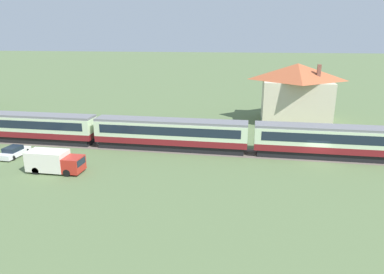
{
  "coord_description": "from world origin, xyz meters",
  "views": [
    {
      "loc": [
        -8.11,
        -39.95,
        14.14
      ],
      "look_at": [
        -15.23,
        1.34,
        1.88
      ],
      "focal_mm": 32.0,
      "sensor_mm": 36.0,
      "label": 1
    }
  ],
  "objects": [
    {
      "name": "station_house_terracotta_roof",
      "position": [
        -0.52,
        20.32,
        5.13
      ],
      "size": [
        11.87,
        10.39,
        9.94
      ],
      "color": "beige",
      "rests_on": "ground_plane"
    },
    {
      "name": "ground_plane",
      "position": [
        0.0,
        0.0,
        0.0
      ],
      "size": [
        600.0,
        600.0,
        0.0
      ],
      "primitive_type": "plane",
      "color": "#566B42"
    },
    {
      "name": "delivery_truck_red",
      "position": [
        -28.76,
        -8.22,
        1.21
      ],
      "size": [
        6.01,
        2.26,
        2.36
      ],
      "color": "#B2281E",
      "rests_on": "ground_plane"
    },
    {
      "name": "passenger_train",
      "position": [
        -17.86,
        1.66,
        2.2
      ],
      "size": [
        102.63,
        2.95,
        3.97
      ],
      "color": "maroon",
      "rests_on": "ground_plane"
    },
    {
      "name": "parked_car_white",
      "position": [
        -36.43,
        -4.52,
        0.61
      ],
      "size": [
        2.31,
        4.17,
        1.3
      ],
      "rotation": [
        0.0,
        0.0,
        1.53
      ],
      "color": "white",
      "rests_on": "ground_plane"
    },
    {
      "name": "railway_track",
      "position": [
        -17.12,
        1.66,
        0.01
      ],
      "size": [
        167.63,
        3.6,
        0.04
      ],
      "color": "#665B51",
      "rests_on": "ground_plane"
    }
  ]
}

